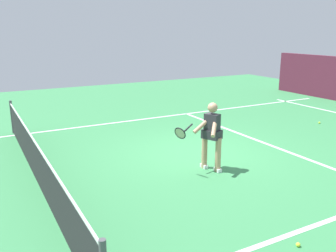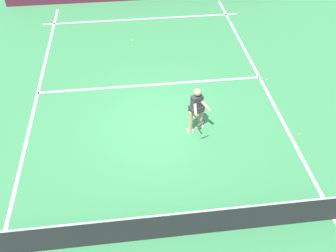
{
  "view_description": "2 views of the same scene",
  "coord_description": "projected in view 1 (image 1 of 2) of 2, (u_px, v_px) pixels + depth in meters",
  "views": [
    {
      "loc": [
        -7.45,
        4.92,
        3.07
      ],
      "look_at": [
        -0.24,
        0.99,
        0.9
      ],
      "focal_mm": 38.78,
      "sensor_mm": 36.0,
      "label": 1
    },
    {
      "loc": [
        0.67,
        8.43,
        7.69
      ],
      "look_at": [
        -0.22,
        1.0,
        0.82
      ],
      "focal_mm": 38.84,
      "sensor_mm": 36.0,
      "label": 2
    }
  ],
  "objects": [
    {
      "name": "ground_plane",
      "position": [
        197.0,
        153.0,
        9.39
      ],
      "size": [
        25.44,
        25.44,
        0.0
      ],
      "primitive_type": "plane",
      "color": "#38844C"
    },
    {
      "name": "service_line_marking",
      "position": [
        259.0,
        141.0,
        10.37
      ],
      "size": [
        7.94,
        0.1,
        0.01
      ],
      "primitive_type": "cube",
      "color": "white",
      "rests_on": "ground"
    },
    {
      "name": "sideline_left_marking",
      "position": [
        327.0,
        221.0,
        6.02
      ],
      "size": [
        0.1,
        17.57,
        0.01
      ],
      "primitive_type": "cube",
      "color": "white",
      "rests_on": "ground"
    },
    {
      "name": "sideline_right_marking",
      "position": [
        135.0,
        120.0,
        12.76
      ],
      "size": [
        0.1,
        17.57,
        0.01
      ],
      "primitive_type": "cube",
      "color": "white",
      "rests_on": "ground"
    },
    {
      "name": "court_net",
      "position": [
        36.0,
        161.0,
        7.44
      ],
      "size": [
        8.62,
        0.08,
        1.02
      ],
      "color": "#4C4C51",
      "rests_on": "ground"
    },
    {
      "name": "tennis_player",
      "position": [
        211.0,
        134.0,
        8.02
      ],
      "size": [
        0.67,
        1.11,
        1.55
      ],
      "color": "tan",
      "rests_on": "ground"
    },
    {
      "name": "tennis_ball_near",
      "position": [
        319.0,
        123.0,
        12.29
      ],
      "size": [
        0.07,
        0.07,
        0.07
      ],
      "primitive_type": "sphere",
      "color": "#D1E533",
      "rests_on": "ground"
    },
    {
      "name": "tennis_ball_mid",
      "position": [
        298.0,
        245.0,
        5.3
      ],
      "size": [
        0.07,
        0.07,
        0.07
      ],
      "primitive_type": "sphere",
      "color": "#D1E533",
      "rests_on": "ground"
    }
  ]
}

